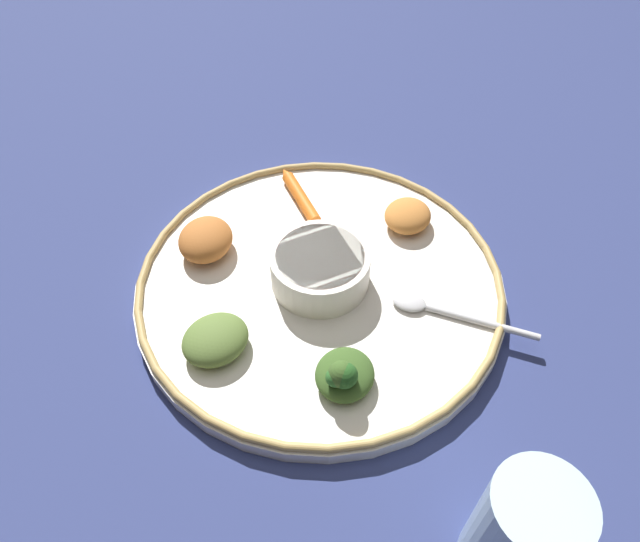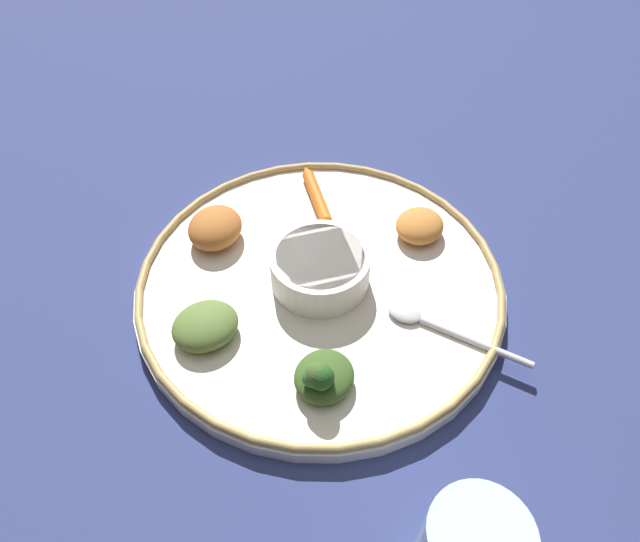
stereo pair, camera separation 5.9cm
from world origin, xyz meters
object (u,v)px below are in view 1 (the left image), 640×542
object	(u,v)px
center_bowl	(320,267)
greens_pile	(344,375)
spoon	(439,310)
carrot_near_spoon	(299,195)
drinking_glass	(518,537)

from	to	relation	value
center_bowl	greens_pile	bearing A→B (deg)	-172.51
greens_pile	spoon	bearing A→B (deg)	-52.15
center_bowl	carrot_near_spoon	world-z (taller)	center_bowl
spoon	drinking_glass	xyz separation A→B (m)	(-0.22, -0.01, 0.03)
greens_pile	carrot_near_spoon	xyz separation A→B (m)	(0.25, 0.04, -0.01)
spoon	drinking_glass	size ratio (longest dim) A/B	1.21
spoon	greens_pile	xyz separation A→B (m)	(-0.08, 0.10, 0.01)
carrot_near_spoon	drinking_glass	size ratio (longest dim) A/B	0.84
drinking_glass	spoon	bearing A→B (deg)	2.97
spoon	carrot_near_spoon	xyz separation A→B (m)	(0.17, 0.14, 0.00)
greens_pile	carrot_near_spoon	world-z (taller)	greens_pile
center_bowl	drinking_glass	world-z (taller)	drinking_glass
center_bowl	spoon	distance (m)	0.13
center_bowl	carrot_near_spoon	size ratio (longest dim) A/B	1.04
spoon	center_bowl	bearing A→B (deg)	68.25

